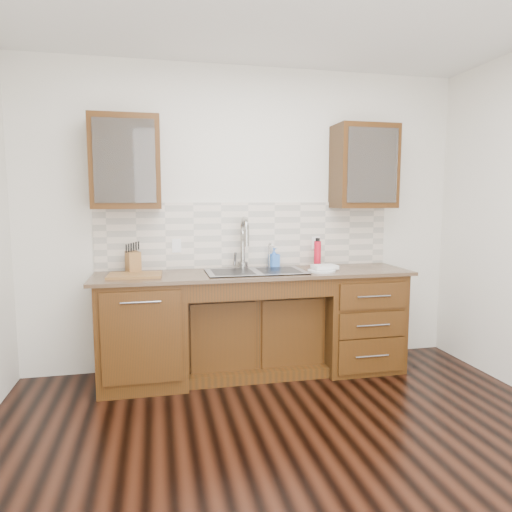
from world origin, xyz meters
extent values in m
cube|color=black|center=(0.00, 0.00, -0.05)|extent=(4.00, 3.50, 0.10)
cube|color=silver|center=(0.00, 1.80, 1.35)|extent=(4.00, 0.10, 2.70)
cube|color=#593014|center=(-0.95, 1.44, 0.44)|extent=(0.70, 0.62, 0.88)
cube|color=#593014|center=(0.00, 1.53, 0.35)|extent=(1.20, 0.44, 0.70)
cube|color=#593014|center=(0.95, 1.44, 0.44)|extent=(0.70, 0.62, 0.88)
cube|color=#84705B|center=(0.00, 1.43, 0.90)|extent=(2.70, 0.65, 0.03)
cube|color=beige|center=(0.00, 1.74, 1.21)|extent=(2.70, 0.02, 0.59)
cube|color=#9E9EA5|center=(0.00, 1.41, 0.83)|extent=(0.84, 0.46, 0.19)
cylinder|color=#999993|center=(-0.07, 1.64, 1.11)|extent=(0.04, 0.04, 0.40)
cylinder|color=#999993|center=(0.18, 1.65, 1.03)|extent=(0.02, 0.02, 0.24)
cube|color=#593014|center=(-1.05, 1.58, 1.83)|extent=(0.55, 0.34, 0.75)
cube|color=#593014|center=(1.05, 1.58, 1.83)|extent=(0.55, 0.34, 0.75)
cube|color=white|center=(-0.65, 1.73, 1.12)|extent=(0.08, 0.01, 0.12)
cube|color=white|center=(0.65, 1.73, 1.12)|extent=(0.08, 0.01, 0.12)
imported|color=#3A7BE8|center=(0.23, 1.66, 1.00)|extent=(0.10, 0.10, 0.18)
cylinder|color=red|center=(0.62, 1.58, 1.03)|extent=(0.07, 0.07, 0.24)
cylinder|color=silver|center=(0.56, 1.32, 0.92)|extent=(0.30, 0.30, 0.01)
cube|color=silver|center=(0.61, 1.38, 0.94)|extent=(0.22, 0.16, 0.03)
cube|color=#8B5F40|center=(-1.02, 1.60, 1.00)|extent=(0.14, 0.18, 0.18)
cube|color=#9B7F4A|center=(-1.00, 1.41, 0.92)|extent=(0.44, 0.31, 0.02)
imported|color=silver|center=(-1.17, 1.58, 1.77)|extent=(0.13, 0.13, 0.09)
imported|color=white|center=(-0.97, 1.58, 1.77)|extent=(0.11, 0.11, 0.08)
imported|color=silver|center=(0.93, 1.58, 1.78)|extent=(0.17, 0.17, 0.10)
imported|color=white|center=(1.18, 1.58, 1.77)|extent=(0.11, 0.11, 0.09)
camera|label=1|loc=(-0.82, -2.35, 1.51)|focal=32.00mm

